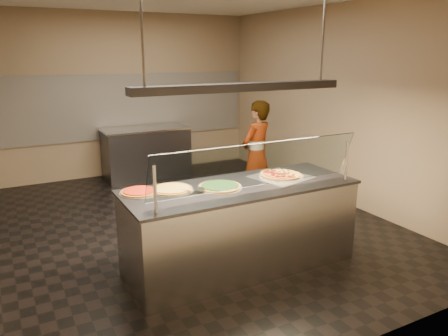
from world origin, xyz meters
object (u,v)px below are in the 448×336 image
pizza_spatula (192,189)px  half_pizza_sausage (289,173)px  serving_counter (240,226)px  heat_lamp_housing (242,87)px  sneeze_guard (259,165)px  half_pizza_pepperoni (273,175)px  pizza_spinach (220,186)px  perforated_tray (281,176)px  worker (256,154)px  prep_table (146,152)px  pizza_cheese (171,189)px  pizza_tomato (139,192)px

pizza_spatula → half_pizza_sausage: bearing=1.6°
serving_counter → heat_lamp_housing: (0.00, 0.00, 1.48)m
serving_counter → heat_lamp_housing: 1.48m
sneeze_guard → half_pizza_pepperoni: 0.65m
half_pizza_pepperoni → pizza_spinach: (-0.68, -0.04, -0.02)m
perforated_tray → worker: 1.66m
perforated_tray → pizza_spinach: bearing=-177.3°
worker → heat_lamp_housing: 2.30m
half_pizza_pepperoni → worker: (0.75, 1.53, -0.16)m
serving_counter → prep_table: bearing=86.5°
pizza_spinach → worker: (1.43, 1.57, -0.14)m
sneeze_guard → half_pizza_sausage: sneeze_guard is taller
half_pizza_sausage → pizza_spinach: size_ratio=1.08×
pizza_cheese → prep_table: pizza_cheese is taller
sneeze_guard → half_pizza_pepperoni: size_ratio=4.43×
pizza_tomato → prep_table: 3.92m
perforated_tray → pizza_tomato: (-1.58, 0.19, 0.01)m
perforated_tray → pizza_spatula: 1.11m
prep_table → pizza_spatula: bearing=-101.4°
pizza_spinach → heat_lamp_housing: bearing=-5.4°
serving_counter → worker: size_ratio=1.55×
worker → heat_lamp_housing: size_ratio=0.70×
serving_counter → half_pizza_sausage: bearing=5.2°
sneeze_guard → pizza_cheese: size_ratio=5.01×
serving_counter → perforated_tray: size_ratio=3.65×
worker → pizza_tomato: bearing=7.4°
half_pizza_pepperoni → worker: 1.71m
perforated_tray → pizza_spatula: pizza_spatula is taller
pizza_spinach → pizza_spatula: bearing=179.1°
pizza_spinach → pizza_cheese: bearing=161.2°
half_pizza_pepperoni → pizza_spinach: bearing=-176.9°
half_pizza_pepperoni → prep_table: bearing=93.0°
pizza_tomato → pizza_spinach: bearing=-16.1°
half_pizza_sausage → worker: 1.62m
pizza_spatula → worker: bearing=41.9°
pizza_cheese → worker: (1.90, 1.41, -0.14)m
sneeze_guard → worker: 2.31m
pizza_spatula → worker: worker is taller
pizza_cheese → prep_table: (0.95, 3.75, -0.48)m
pizza_cheese → heat_lamp_housing: heat_lamp_housing is taller
prep_table → worker: (0.95, -2.34, 0.34)m
pizza_tomato → serving_counter: bearing=-13.7°
perforated_tray → heat_lamp_housing: bearing=-173.8°
heat_lamp_housing → serving_counter: bearing=-90.0°
pizza_tomato → perforated_tray: bearing=-6.8°
serving_counter → sneeze_guard: 0.83m
heat_lamp_housing → perforated_tray: bearing=6.2°
serving_counter → pizza_tomato: (-1.03, 0.25, 0.48)m
half_pizza_pepperoni → pizza_spatula: (-0.99, -0.03, -0.01)m
perforated_tray → half_pizza_sausage: bearing=0.3°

